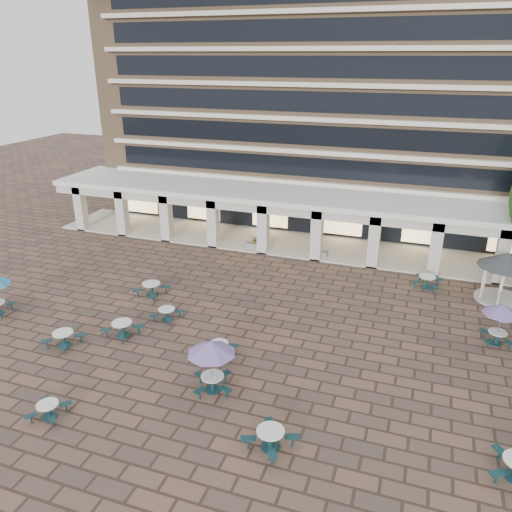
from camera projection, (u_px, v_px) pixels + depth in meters
The scene contains 16 objects.
ground at pixel (228, 335), 27.80m from camera, with size 120.00×120.00×0.00m, color brown.
apartment_building at pixel (331, 77), 45.33m from camera, with size 40.00×15.50×25.20m.
retail_arcade at pixel (298, 210), 39.61m from camera, with size 42.00×6.60×4.40m.
picnic_table_0 at pixel (64, 338), 26.58m from camera, with size 1.94×1.94×0.81m.
picnic_table_1 at pixel (48, 409), 21.32m from camera, with size 1.70×1.70×0.70m.
picnic_table_2 at pixel (270, 437), 19.64m from camera, with size 2.31×2.31×0.85m.
picnic_table_5 at pixel (122, 328), 27.51m from camera, with size 2.18×2.18×0.84m.
picnic_table_6 at pixel (211, 350), 22.37m from camera, with size 2.25×2.25×2.60m.
picnic_table_9 at pixel (167, 313), 29.19m from camera, with size 1.73×1.73×0.73m.
picnic_table_10 at pixel (219, 348), 25.74m from camera, with size 1.84×1.84×0.74m.
picnic_table_11 at pixel (502, 311), 26.18m from camera, with size 2.04×2.04×2.36m.
picnic_table_12 at pixel (151, 288), 32.11m from camera, with size 2.16×2.16×0.87m.
picnic_table_13 at pixel (427, 281), 33.23m from camera, with size 2.10×2.10×0.83m.
gazebo at pixel (506, 265), 30.86m from camera, with size 3.38×3.38×3.14m.
planter_left at pixel (255, 244), 39.82m from camera, with size 1.50×0.65×1.16m.
planter_right at pixel (318, 251), 38.25m from camera, with size 1.50×0.64×1.19m.
Camera 1 is at (9.42, -22.24, 14.53)m, focal length 35.00 mm.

